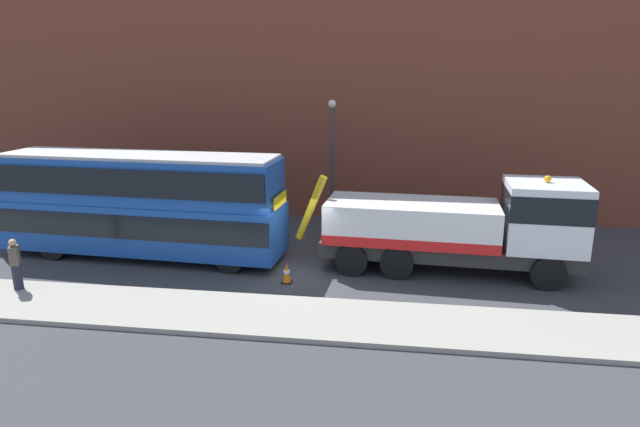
{
  "coord_description": "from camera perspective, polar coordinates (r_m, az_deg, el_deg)",
  "views": [
    {
      "loc": [
        3.42,
        -18.78,
        7.15
      ],
      "look_at": [
        0.65,
        0.57,
        2.0
      ],
      "focal_mm": 30.85,
      "sensor_mm": 36.0,
      "label": 1
    }
  ],
  "objects": [
    {
      "name": "near_kerb",
      "position": [
        16.57,
        -4.65,
        -10.58
      ],
      "size": [
        60.0,
        2.8,
        0.15
      ],
      "primitive_type": "cube",
      "color": "gray",
      "rests_on": "ground_plane"
    },
    {
      "name": "traffic_cone_near_bus",
      "position": [
        19.06,
        -3.48,
        -6.21
      ],
      "size": [
        0.36,
        0.36,
        0.72
      ],
      "color": "orange",
      "rests_on": "ground_plane"
    },
    {
      "name": "building_facade",
      "position": [
        27.17,
        0.94,
        16.69
      ],
      "size": [
        60.0,
        1.5,
        16.0
      ],
      "color": "brown",
      "rests_on": "ground_plane"
    },
    {
      "name": "double_decker_bus",
      "position": [
        22.2,
        -17.99,
        1.22
      ],
      "size": [
        11.15,
        3.18,
        4.06
      ],
      "rotation": [
        0.0,
        0.0,
        -0.06
      ],
      "color": "#19479E",
      "rests_on": "ground_plane"
    },
    {
      "name": "street_lamp",
      "position": [
        25.19,
        1.25,
        6.36
      ],
      "size": [
        0.36,
        0.36,
        5.83
      ],
      "color": "#38383D",
      "rests_on": "ground_plane"
    },
    {
      "name": "ground_plane",
      "position": [
        20.39,
        -2.05,
        -5.79
      ],
      "size": [
        120.0,
        120.0,
        0.0
      ],
      "primitive_type": "plane",
      "color": "#38383D"
    },
    {
      "name": "recovery_tow_truck",
      "position": [
        20.2,
        14.48,
        -1.2
      ],
      "size": [
        10.21,
        3.15,
        3.67
      ],
      "rotation": [
        0.0,
        0.0,
        -0.06
      ],
      "color": "#2D2D2D",
      "rests_on": "ground_plane"
    },
    {
      "name": "pedestrian_onlooker",
      "position": [
        20.49,
        -29.02,
        -4.68
      ],
      "size": [
        0.4,
        0.47,
        1.71
      ],
      "rotation": [
        0.0,
        0.0,
        0.44
      ],
      "color": "#232333",
      "rests_on": "near_kerb"
    }
  ]
}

